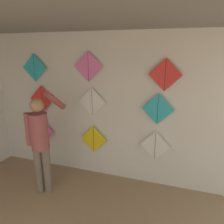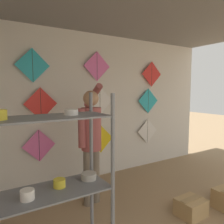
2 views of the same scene
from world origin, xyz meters
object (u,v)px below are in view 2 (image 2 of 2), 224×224
at_px(kite_4, 100,101).
at_px(kite_5, 148,101).
at_px(kite_3, 41,104).
at_px(kite_6, 33,65).
at_px(shelf_rack, 43,198).
at_px(shopkeeper, 91,137).
at_px(kite_1, 101,139).
at_px(kite_2, 147,131).
at_px(cardboard_box_spare, 191,207).
at_px(kite_8, 152,74).
at_px(kite_0, 39,146).
at_px(kite_7, 97,66).

height_order(kite_4, kite_5, kite_4).
distance_m(kite_3, kite_6, 0.64).
height_order(shelf_rack, kite_4, kite_4).
relative_size(shelf_rack, shopkeeper, 0.93).
relative_size(kite_1, kite_5, 1.00).
distance_m(kite_2, kite_3, 2.45).
bearing_deg(kite_1, kite_2, 0.00).
bearing_deg(kite_5, kite_3, 180.00).
height_order(kite_2, kite_4, kite_4).
bearing_deg(cardboard_box_spare, kite_2, 66.47).
height_order(cardboard_box_spare, kite_8, kite_8).
bearing_deg(shopkeeper, shelf_rack, -142.72).
bearing_deg(kite_3, kite_5, 0.00).
xyz_separation_m(shopkeeper, cardboard_box_spare, (1.02, -1.04, -0.92)).
bearing_deg(kite_0, kite_1, 0.00).
distance_m(kite_5, kite_8, 0.60).
relative_size(kite_3, kite_6, 1.00).
height_order(kite_0, kite_4, kite_4).
relative_size(shopkeeper, cardboard_box_spare, 4.84).
bearing_deg(kite_8, kite_4, 180.00).
xyz_separation_m(kite_6, kite_8, (2.55, 0.00, -0.05)).
distance_m(kite_1, kite_3, 1.36).
relative_size(shelf_rack, cardboard_box_spare, 4.52).
distance_m(shopkeeper, kite_2, 2.02).
distance_m(kite_0, kite_5, 2.51).
bearing_deg(kite_4, kite_7, 180.00).
relative_size(shopkeeper, kite_6, 3.33).
relative_size(kite_6, kite_7, 1.00).
bearing_deg(shelf_rack, kite_0, 77.60).
relative_size(shelf_rack, kite_0, 3.11).
height_order(shelf_rack, kite_8, kite_8).
xyz_separation_m(shopkeeper, kite_8, (1.92, 0.83, 1.05)).
bearing_deg(cardboard_box_spare, kite_8, 64.06).
bearing_deg(kite_1, kite_7, 180.00).
bearing_deg(kite_6, kite_4, 0.00).
bearing_deg(kite_8, kite_2, 180.00).
xyz_separation_m(shopkeeper, kite_0, (-0.57, 0.83, -0.24)).
relative_size(kite_2, kite_3, 1.00).
bearing_deg(kite_5, kite_4, 180.00).
distance_m(cardboard_box_spare, kite_8, 2.86).
height_order(kite_1, kite_3, kite_3).
height_order(kite_4, kite_6, kite_6).
bearing_deg(kite_8, shopkeeper, -156.77).
xyz_separation_m(cardboard_box_spare, kite_3, (-1.54, 1.86, 1.39)).
bearing_deg(kite_5, kite_6, 180.00).
relative_size(shelf_rack, kite_7, 3.11).
xyz_separation_m(shopkeeper, kite_1, (0.62, 0.83, -0.27)).
bearing_deg(kite_4, kite_6, 180.00).
bearing_deg(kite_0, kite_7, 0.00).
distance_m(shopkeeper, kite_1, 1.07).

